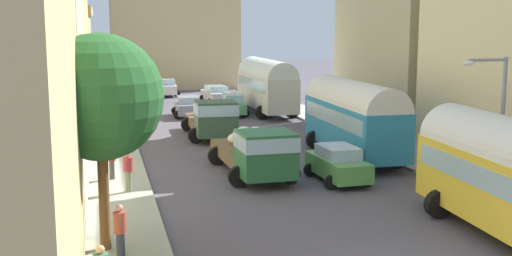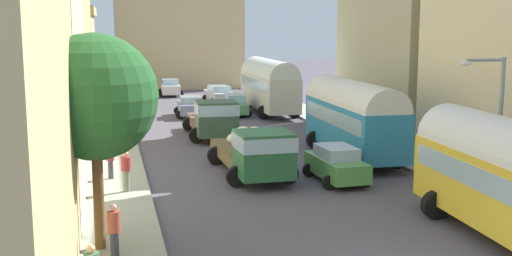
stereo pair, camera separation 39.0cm
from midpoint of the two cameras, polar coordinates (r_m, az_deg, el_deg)
name	(u,v)px [view 2 (the right image)]	position (r m, az deg, el deg)	size (l,w,h in m)	color
ground_plane	(225,127)	(42.44, -2.48, 0.07)	(154.00, 154.00, 0.00)	#504A53
sidewalk_left	(114,130)	(41.73, -12.31, -0.20)	(2.50, 70.00, 0.14)	#989C89
sidewalk_right	(329,122)	(44.32, 6.77, 0.50)	(2.50, 70.00, 0.14)	#979994
building_left_2	(37,49)	(39.32, -18.69, 6.65)	(6.48, 13.66, 10.58)	tan
building_left_3	(65,58)	(53.43, -16.47, 5.98)	(4.99, 13.67, 8.06)	tan
building_right_2	(409,27)	(42.18, 13.77, 8.76)	(6.06, 11.44, 13.14)	tan
distant_church	(178,25)	(69.62, -6.84, 9.13)	(13.20, 7.54, 18.95)	tan
parked_bus_1	(354,116)	(32.78, 9.03, 1.10)	(3.29, 8.84, 3.97)	teal
parked_bus_2	(269,83)	(48.77, 1.39, 4.00)	(3.28, 9.46, 4.14)	beige
cargo_truck_0	(255,151)	(28.22, 0.31, -2.04)	(3.26, 7.49, 2.35)	#245A32
cargo_truck_1	(213,118)	(38.04, -3.53, 0.92)	(3.30, 7.05, 2.43)	#334C37
car_0	(190,106)	(47.43, -5.63, 1.94)	(2.43, 3.70, 1.51)	slate
car_1	(170,87)	(61.38, -7.46, 3.60)	(2.40, 3.92, 1.58)	beige
car_2	(336,164)	(27.97, 7.57, -3.19)	(2.32, 3.90, 1.58)	#4D9047
car_3	(235,105)	(47.91, -1.65, 2.08)	(2.25, 4.09, 1.59)	#4E8C58
car_4	(219,94)	(55.35, -3.10, 3.03)	(2.57, 4.47, 1.51)	silver
pedestrian_0	(126,170)	(26.06, -11.09, -3.72)	(0.55, 0.55, 1.79)	#6D7355
pedestrian_1	(110,159)	(28.35, -12.48, -2.75)	(0.48, 0.48, 1.75)	#413F41
pedestrian_2	(102,121)	(39.71, -13.32, 0.58)	(0.52, 0.52, 1.69)	slate
pedestrian_4	(114,230)	(18.84, -11.96, -8.87)	(0.53, 0.53, 1.75)	#2F3341
streetlamp_near	(494,117)	(25.03, 20.85, 0.92)	(1.82, 0.28, 5.60)	gray
roadside_tree_0	(95,97)	(19.02, -13.63, 2.66)	(3.70, 3.70, 6.56)	brown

